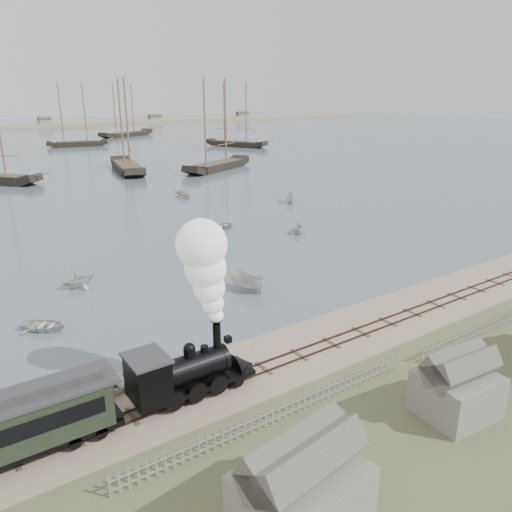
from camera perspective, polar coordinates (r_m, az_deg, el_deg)
ground at (r=36.97m, az=4.18°, el=-9.54°), size 600.00×600.00×0.00m
rail_track at (r=35.61m, az=6.23°, el=-10.69°), size 120.00×1.80×0.16m
picket_fence_west at (r=28.89m, az=2.74°, el=-18.37°), size 19.00×0.10×1.20m
picket_fence_east at (r=41.46m, az=24.78°, el=-8.07°), size 15.00×0.10×1.20m
shed_mid at (r=31.49m, az=21.64°, el=-16.36°), size 4.00×3.50×3.60m
locomotive at (r=29.23m, az=-5.93°, el=-7.23°), size 8.17×3.05×10.19m
beached_dinghy at (r=32.26m, az=-16.37°, el=-14.01°), size 2.94×3.96×0.79m
rowboat_0 at (r=41.29m, az=-23.13°, el=-7.31°), size 4.16×4.19×0.71m
rowboat_1 at (r=48.60m, az=-19.68°, el=-2.49°), size 3.14×3.47×1.60m
rowboat_2 at (r=45.11m, az=-1.26°, el=-2.97°), size 4.41×2.65×1.60m
rowboat_3 at (r=65.65m, az=-3.94°, el=3.46°), size 2.58×3.59×0.74m
rowboat_4 at (r=63.49m, az=4.83°, el=3.27°), size 3.73×3.77×1.50m
rowboat_5 at (r=81.16m, az=3.91°, el=6.60°), size 3.94×3.00×1.44m
rowboat_7 at (r=87.11m, az=-8.62°, el=7.24°), size 3.36×3.14×1.43m
rowboat_8 at (r=85.35m, az=-8.11°, el=7.03°), size 3.10×2.82×1.41m
schooner_3 at (r=115.97m, az=-14.87°, el=14.21°), size 9.84×23.23×20.00m
schooner_4 at (r=115.07m, az=-4.52°, el=14.72°), size 21.87×14.30×20.00m
schooner_5 at (r=164.72m, az=-2.28°, el=15.84°), size 14.08×20.63×20.00m
schooner_8 at (r=174.58m, az=-20.07°, el=14.94°), size 19.10×7.70×20.00m
schooner_9 at (r=208.43m, az=-14.78°, el=15.81°), size 25.68×16.56×20.00m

